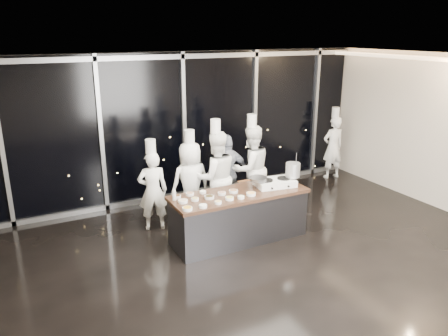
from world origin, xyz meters
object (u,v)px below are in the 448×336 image
object	(u,v)px
stove	(275,183)
frying_pan	(258,179)
demo_counter	(239,216)
chef_left	(191,182)
stock_pot	(293,170)
chef_right	(251,168)
chef_far_left	(153,190)
guest	(227,174)
chef_center	(216,177)
chef_side	(333,146)

from	to	relation	value
stove	frying_pan	bearing A→B (deg)	177.05
demo_counter	chef_left	xyz separation A→B (m)	(-0.46, 1.10, 0.37)
stove	stock_pot	size ratio (longest dim) A/B	2.90
frying_pan	chef_right	bearing A→B (deg)	73.88
stove	frying_pan	world-z (taller)	frying_pan
chef_far_left	chef_left	size ratio (longest dim) A/B	0.94
demo_counter	chef_right	xyz separation A→B (m)	(0.89, 1.10, 0.46)
guest	chef_far_left	bearing A→B (deg)	6.52
chef_center	chef_right	world-z (taller)	chef_center
chef_center	chef_side	xyz separation A→B (m)	(3.82, 1.06, -0.10)
demo_counter	stock_pot	distance (m)	1.32
chef_side	chef_far_left	bearing A→B (deg)	13.47
chef_center	chef_side	bearing A→B (deg)	-157.53
frying_pan	chef_right	xyz separation A→B (m)	(0.47, 1.03, -0.16)
stock_pot	chef_right	world-z (taller)	chef_right
stove	chef_left	size ratio (longest dim) A/B	0.41
stove	chef_side	size ratio (longest dim) A/B	0.42
stove	frying_pan	xyz separation A→B (m)	(-0.33, 0.07, 0.10)
stove	chef_center	distance (m)	1.19
chef_left	stove	bearing A→B (deg)	135.52
chef_right	guest	bearing A→B (deg)	-22.92
stock_pot	chef_far_left	size ratio (longest dim) A/B	0.15
frying_pan	chef_right	size ratio (longest dim) A/B	0.30
frying_pan	stock_pot	xyz separation A→B (m)	(0.68, -0.12, 0.10)
demo_counter	chef_right	world-z (taller)	chef_right
chef_left	chef_center	distance (m)	0.50
stove	chef_center	xyz separation A→B (m)	(-0.75, 0.92, -0.05)
demo_counter	stove	world-z (taller)	stove
stock_pot	stove	bearing A→B (deg)	171.84
stove	guest	world-z (taller)	guest
stock_pot	chef_center	size ratio (longest dim) A/B	0.13
frying_pan	chef_left	xyz separation A→B (m)	(-0.88, 1.03, -0.24)
guest	chef_right	xyz separation A→B (m)	(0.46, -0.16, 0.09)
demo_counter	chef_center	size ratio (longest dim) A/B	1.20
stove	guest	bearing A→B (deg)	112.88
chef_left	chef_side	xyz separation A→B (m)	(4.28, 0.89, -0.01)
stock_pot	chef_center	world-z (taller)	chef_center
stock_pot	chef_side	distance (m)	3.41
demo_counter	stove	xyz separation A→B (m)	(0.75, 0.00, 0.51)
chef_left	chef_right	bearing A→B (deg)	177.95
chef_side	chef_right	bearing A→B (deg)	20.56
chef_far_left	chef_left	bearing A→B (deg)	-170.61
chef_far_left	chef_left	distance (m)	0.75
chef_right	chef_side	world-z (taller)	chef_right
stock_pot	chef_right	size ratio (longest dim) A/B	0.13
chef_center	chef_left	bearing A→B (deg)	-13.69
chef_center	chef_side	distance (m)	3.97
frying_pan	chef_left	bearing A→B (deg)	138.90
frying_pan	chef_left	world-z (taller)	chef_left
chef_side	chef_center	bearing A→B (deg)	19.34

